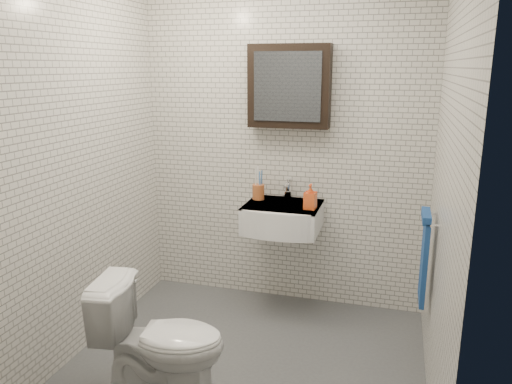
% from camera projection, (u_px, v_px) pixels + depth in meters
% --- Properties ---
extents(ground, '(2.20, 2.00, 0.01)m').
position_uv_depth(ground, '(246.00, 362.00, 3.20)').
color(ground, '#4A4D51').
rests_on(ground, ground).
extents(room_shell, '(2.22, 2.02, 2.51)m').
position_uv_depth(room_shell, '(245.00, 134.00, 2.84)').
color(room_shell, silver).
rests_on(room_shell, ground).
extents(washbasin, '(0.55, 0.50, 0.20)m').
position_uv_depth(washbasin, '(282.00, 218.00, 3.68)').
color(washbasin, white).
rests_on(washbasin, room_shell).
extents(faucet, '(0.06, 0.20, 0.15)m').
position_uv_depth(faucet, '(288.00, 190.00, 3.82)').
color(faucet, silver).
rests_on(faucet, washbasin).
extents(mirror_cabinet, '(0.60, 0.15, 0.60)m').
position_uv_depth(mirror_cabinet, '(289.00, 86.00, 3.63)').
color(mirror_cabinet, black).
rests_on(mirror_cabinet, room_shell).
extents(towel_rail, '(0.09, 0.30, 0.58)m').
position_uv_depth(towel_rail, '(425.00, 254.00, 3.07)').
color(towel_rail, silver).
rests_on(towel_rail, room_shell).
extents(toothbrush_cup, '(0.12, 0.12, 0.25)m').
position_uv_depth(toothbrush_cup, '(258.00, 191.00, 3.82)').
color(toothbrush_cup, '#AB562A').
rests_on(toothbrush_cup, washbasin).
extents(soap_bottle, '(0.09, 0.09, 0.18)m').
position_uv_depth(soap_bottle, '(310.00, 197.00, 3.55)').
color(soap_bottle, orange).
rests_on(soap_bottle, washbasin).
extents(toilet, '(0.75, 0.50, 0.72)m').
position_uv_depth(toilet, '(162.00, 341.00, 2.77)').
color(toilet, white).
rests_on(toilet, ground).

